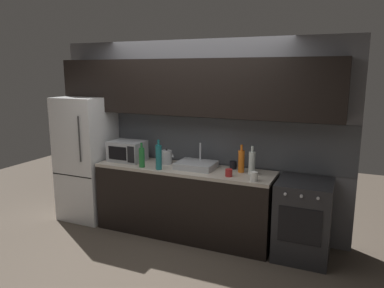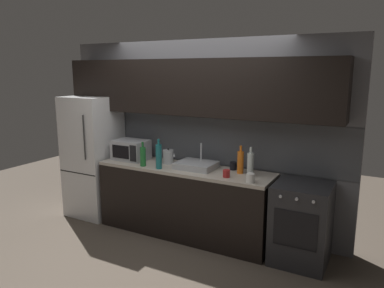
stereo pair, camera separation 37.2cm
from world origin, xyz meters
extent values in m
plane|color=#4C4238|center=(0.00, 0.00, 0.00)|extent=(10.00, 10.00, 0.00)
cube|color=slate|center=(0.00, 1.30, 1.25)|extent=(4.04, 0.10, 2.50)
cube|color=#4C4F54|center=(0.00, 1.25, 1.20)|extent=(4.04, 0.01, 0.60)
cube|color=black|center=(0.00, 1.08, 1.90)|extent=(3.72, 0.34, 0.70)
cube|color=black|center=(0.00, 0.90, 0.43)|extent=(2.30, 0.60, 0.86)
cube|color=#B2A899|center=(0.00, 0.90, 0.88)|extent=(2.30, 0.60, 0.04)
cube|color=white|center=(-1.53, 0.90, 0.87)|extent=(0.68, 0.66, 1.75)
cube|color=black|center=(-1.53, 0.57, 0.70)|extent=(0.67, 0.00, 0.01)
cylinder|color=#333333|center=(-1.34, 0.55, 1.22)|extent=(0.02, 0.02, 0.61)
cube|color=#232326|center=(1.49, 0.90, 0.45)|extent=(0.60, 0.60, 0.90)
cube|color=black|center=(1.49, 0.60, 0.50)|extent=(0.45, 0.01, 0.40)
cylinder|color=#B2B2B7|center=(1.33, 0.59, 0.83)|extent=(0.03, 0.02, 0.03)
cylinder|color=#B2B2B7|center=(1.49, 0.59, 0.83)|extent=(0.03, 0.02, 0.03)
cylinder|color=#B2B2B7|center=(1.66, 0.59, 0.83)|extent=(0.03, 0.02, 0.03)
cube|color=#A8AAAF|center=(-0.85, 0.92, 1.04)|extent=(0.46, 0.34, 0.27)
cube|color=black|center=(-0.89, 0.75, 1.04)|extent=(0.28, 0.01, 0.18)
cube|color=black|center=(-0.69, 0.75, 1.04)|extent=(0.10, 0.01, 0.22)
cube|color=#ADAFB5|center=(0.16, 0.93, 0.94)|extent=(0.48, 0.38, 0.08)
cylinder|color=silver|center=(0.16, 1.06, 1.09)|extent=(0.02, 0.02, 0.22)
cylinder|color=#B7BABF|center=(-0.28, 0.97, 0.99)|extent=(0.14, 0.14, 0.18)
sphere|color=black|center=(-0.28, 0.97, 1.09)|extent=(0.02, 0.02, 0.02)
cone|color=#B7BABF|center=(-0.19, 0.97, 1.03)|extent=(0.03, 0.03, 0.05)
cylinder|color=orange|center=(0.73, 0.98, 1.03)|extent=(0.08, 0.08, 0.27)
cylinder|color=orange|center=(0.73, 0.98, 1.20)|extent=(0.03, 0.03, 0.07)
cylinder|color=silver|center=(0.87, 0.92, 1.04)|extent=(0.08, 0.08, 0.27)
cylinder|color=silver|center=(0.87, 0.92, 1.21)|extent=(0.03, 0.03, 0.07)
cylinder|color=#1E6B2D|center=(-0.49, 0.70, 1.02)|extent=(0.07, 0.07, 0.24)
cylinder|color=#1E6B2D|center=(-0.49, 0.70, 1.18)|extent=(0.03, 0.03, 0.07)
cylinder|color=#19666B|center=(-0.24, 0.69, 1.05)|extent=(0.08, 0.08, 0.31)
cylinder|color=#19666B|center=(-0.24, 0.69, 1.24)|extent=(0.03, 0.03, 0.07)
cylinder|color=#A82323|center=(0.65, 0.75, 0.94)|extent=(0.08, 0.08, 0.09)
cylinder|color=black|center=(0.59, 1.09, 0.95)|extent=(0.09, 0.09, 0.10)
cylinder|color=silver|center=(0.96, 0.69, 0.95)|extent=(0.09, 0.09, 0.10)
camera|label=1|loc=(1.91, -3.17, 2.10)|focal=34.28mm
camera|label=2|loc=(2.24, -3.01, 2.10)|focal=34.28mm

